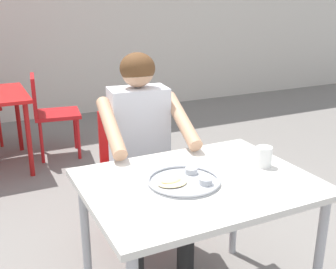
{
  "coord_description": "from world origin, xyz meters",
  "views": [
    {
      "loc": [
        -0.86,
        -1.52,
        1.51
      ],
      "look_at": [
        -0.01,
        0.22,
        0.87
      ],
      "focal_mm": 44.05,
      "sensor_mm": 36.0,
      "label": 1
    }
  ],
  "objects": [
    {
      "name": "thali_tray",
      "position": [
        -0.05,
        -0.03,
        0.74
      ],
      "size": [
        0.33,
        0.33,
        0.03
      ],
      "color": "#B7BABF",
      "rests_on": "table_foreground"
    },
    {
      "name": "table_foreground",
      "position": [
        0.02,
        -0.03,
        0.64
      ],
      "size": [
        1.03,
        0.79,
        0.72
      ],
      "color": "silver",
      "rests_on": "ground"
    },
    {
      "name": "chair_red_right",
      "position": [
        -0.2,
        2.48,
        0.48
      ],
      "size": [
        0.48,
        0.45,
        0.82
      ],
      "color": "red",
      "rests_on": "ground"
    },
    {
      "name": "chair_foreground",
      "position": [
        0.03,
        0.8,
        0.48
      ],
      "size": [
        0.46,
        0.46,
        0.83
      ],
      "color": "red",
      "rests_on": "ground"
    },
    {
      "name": "drinking_cup",
      "position": [
        0.39,
        -0.03,
        0.78
      ],
      "size": [
        0.08,
        0.08,
        0.1
      ],
      "color": "white",
      "rests_on": "table_foreground"
    },
    {
      "name": "diner_foreground",
      "position": [
        0.01,
        0.58,
        0.72
      ],
      "size": [
        0.53,
        0.58,
        1.22
      ],
      "color": "black",
      "rests_on": "ground"
    }
  ]
}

